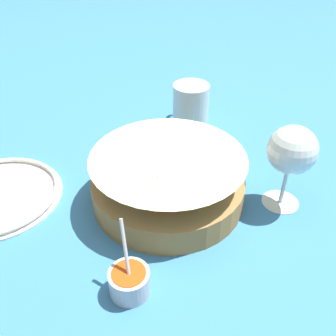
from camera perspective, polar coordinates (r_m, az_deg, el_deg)
The scene contains 5 objects.
ground_plane at distance 0.71m, azimuth 2.07°, elevation -2.36°, with size 4.00×4.00×0.00m, color teal.
food_basket at distance 0.65m, azimuth -0.04°, elevation -2.09°, with size 0.26×0.26×0.09m.
sauce_cup at distance 0.53m, azimuth -5.91°, elevation -16.72°, with size 0.06×0.06×0.11m.
wine_glass at distance 0.63m, azimuth 18.34°, elevation 2.27°, with size 0.08×0.08×0.15m.
beer_mug at distance 0.85m, azimuth 3.41°, elevation 8.95°, with size 0.12×0.08×0.11m.
Camera 1 is at (-0.53, 0.16, 0.44)m, focal length 40.00 mm.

